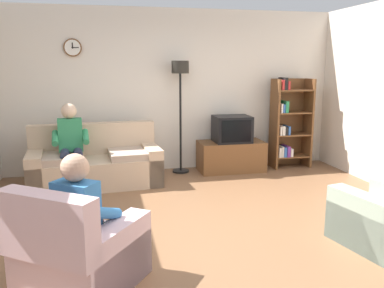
% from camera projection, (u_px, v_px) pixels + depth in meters
% --- Properties ---
extents(ground_plane, '(12.00, 12.00, 0.00)m').
position_uv_depth(ground_plane, '(213.00, 226.00, 4.48)').
color(ground_plane, brown).
extents(back_wall_assembly, '(6.20, 0.17, 2.70)m').
position_uv_depth(back_wall_assembly, '(173.00, 91.00, 6.76)').
color(back_wall_assembly, silver).
rests_on(back_wall_assembly, ground_plane).
extents(couch, '(1.97, 1.03, 0.90)m').
position_uv_depth(couch, '(96.00, 164.00, 5.97)').
color(couch, tan).
rests_on(couch, ground_plane).
extents(tv_stand, '(1.10, 0.56, 0.51)m').
position_uv_depth(tv_stand, '(231.00, 156.00, 6.78)').
color(tv_stand, brown).
rests_on(tv_stand, ground_plane).
extents(tv, '(0.60, 0.49, 0.44)m').
position_uv_depth(tv, '(232.00, 129.00, 6.66)').
color(tv, black).
rests_on(tv, tv_stand).
extents(bookshelf, '(0.68, 0.36, 1.57)m').
position_uv_depth(bookshelf, '(288.00, 123.00, 6.97)').
color(bookshelf, brown).
rests_on(bookshelf, ground_plane).
extents(floor_lamp, '(0.28, 0.28, 1.85)m').
position_uv_depth(floor_lamp, '(180.00, 86.00, 6.46)').
color(floor_lamp, black).
rests_on(floor_lamp, ground_plane).
extents(armchair_near_window, '(1.16, 1.18, 0.90)m').
position_uv_depth(armchair_near_window, '(80.00, 254.00, 3.19)').
color(armchair_near_window, beige).
rests_on(armchair_near_window, ground_plane).
extents(person_on_couch, '(0.54, 0.56, 1.24)m').
position_uv_depth(person_on_couch, '(71.00, 142.00, 5.72)').
color(person_on_couch, '#338C59').
rests_on(person_on_couch, ground_plane).
extents(person_in_left_armchair, '(0.62, 0.64, 1.12)m').
position_uv_depth(person_in_left_armchair, '(85.00, 214.00, 3.21)').
color(person_in_left_armchair, '#3372B2').
rests_on(person_in_left_armchair, ground_plane).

